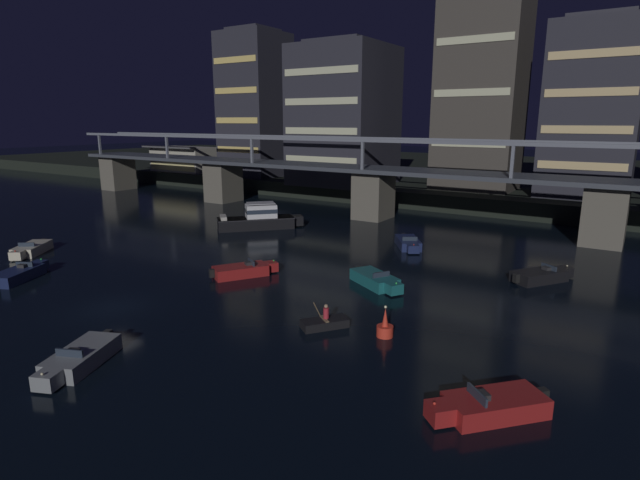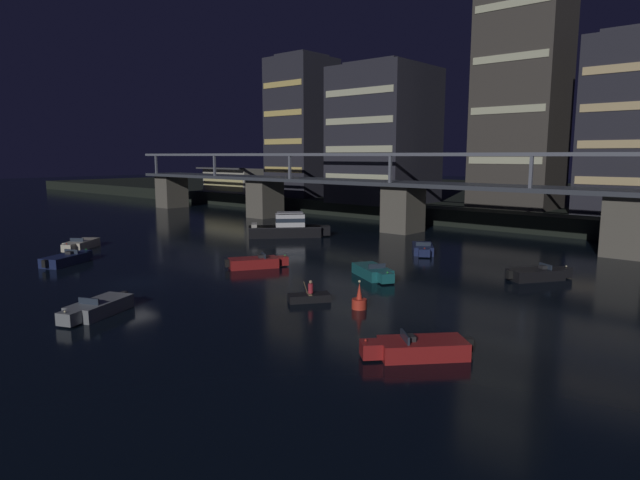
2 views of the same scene
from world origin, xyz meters
The scene contains 19 objects.
ground_plane centered at (0.00, 0.00, 0.00)m, with size 400.00×400.00×0.00m, color black.
far_riverbank centered at (0.00, 83.26, 1.10)m, with size 240.00×80.00×2.20m, color black.
river_bridge centered at (0.00, 35.26, 4.17)m, with size 101.94×6.40×9.38m.
tower_west_low centered at (-29.09, 48.87, 13.78)m, with size 9.36×9.45×23.46m.
tower_west_tall centered at (-11.16, 47.28, 12.04)m, with size 12.49×12.86×19.99m.
tower_central centered at (6.94, 52.14, 18.03)m, with size 10.36×9.05×31.96m.
tower_east_tall centered at (20.27, 52.15, 12.51)m, with size 10.16×9.51×20.93m.
waterfront_pavilion centered at (-44.89, 47.17, 4.44)m, with size 12.40×7.40×4.70m.
cabin_cruiser_near_left centered at (-7.65, 23.38, 1.05)m, with size 7.68×8.13×2.79m.
speedboat_near_center centered at (11.76, 12.84, 0.41)m, with size 4.85×3.64×1.16m.
speedboat_near_right centered at (9.27, 24.25, 0.41)m, with size 3.85×4.77×1.16m.
speedboat_mid_left centered at (21.34, 20.28, 0.41)m, with size 3.87×4.76×1.16m.
speedboat_mid_center centered at (5.47, -5.60, 0.41)m, with size 3.19×5.04×1.16m.
speedboat_mid_right centered at (-10.75, -0.11, 0.41)m, with size 3.27×5.00×1.16m.
speedboat_far_left centered at (2.36, 9.51, 0.41)m, with size 3.70×4.83×1.16m.
speedboat_far_center centered at (-17.44, 4.28, 0.41)m, with size 3.93×4.73×1.16m.
speedboat_far_right centered at (22.85, 0.82, 0.41)m, with size 4.29×4.48×1.16m.
channel_buoy centered at (16.07, 5.36, 0.48)m, with size 0.90×0.90×1.76m.
dinghy_with_paddler centered at (12.69, 4.61, 0.28)m, with size 2.69×2.74×1.36m.
Camera 1 is at (26.96, -17.83, 11.34)m, focal length 28.44 mm.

